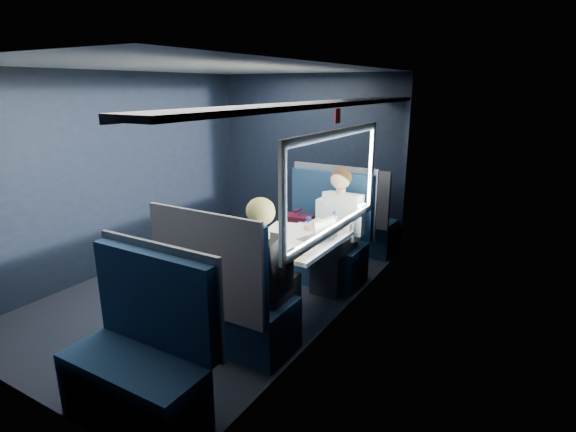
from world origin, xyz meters
The scene contains 13 objects.
ground centered at (0.00, 0.00, -0.01)m, with size 2.80×4.20×0.01m, color black.
room_shell centered at (0.02, 0.00, 1.48)m, with size 3.00×4.40×2.40m.
table centered at (1.03, 0.00, 0.66)m, with size 0.62×1.00×0.74m.
seat_bay_near centered at (0.83, 0.87, 0.42)m, with size 1.04×0.62×1.26m.
seat_bay_far centered at (0.85, -0.87, 0.41)m, with size 1.04×0.62×1.26m.
seat_row_front centered at (0.85, 1.80, 0.41)m, with size 1.04×0.51×1.16m.
seat_row_back centered at (0.85, -1.80, 0.41)m, with size 1.04×0.51×1.16m.
man centered at (1.10, 0.70, 0.72)m, with size 0.53×0.56×1.32m.
woman centered at (1.10, -0.71, 0.73)m, with size 0.53×0.56×1.32m.
papers centered at (0.92, 0.01, 0.74)m, with size 0.60×0.86×0.01m, color white.
laptop centered at (1.21, 0.07, 0.80)m, with size 0.29×0.34×0.22m.
bottle_small centered at (1.23, 0.33, 0.84)m, with size 0.06×0.06×0.22m.
cup centered at (1.33, 0.44, 0.79)m, with size 0.07×0.07×0.09m, color white.
Camera 1 is at (2.96, -3.50, 2.13)m, focal length 28.00 mm.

